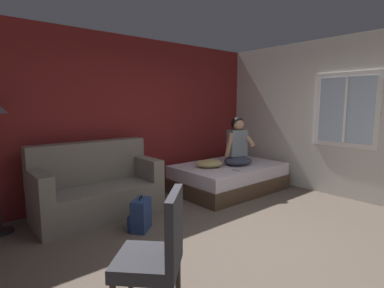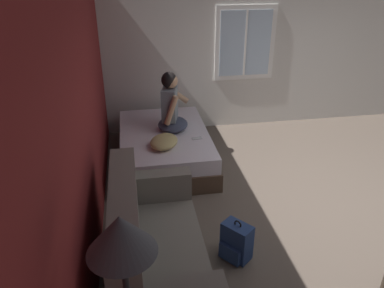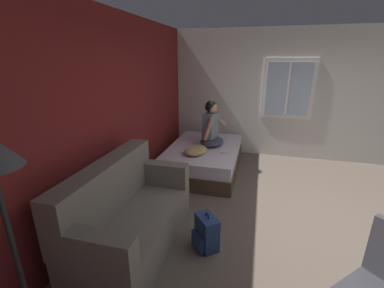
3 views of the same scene
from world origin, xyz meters
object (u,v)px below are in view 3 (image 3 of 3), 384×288
Objects in this scene: person_seated at (211,128)px; backpack at (206,233)px; couch at (128,217)px; throw_pillow at (196,150)px; bed at (203,158)px; cell_phone at (224,153)px.

backpack is at bearing -170.38° from person_seated.
person_seated reaches higher than backpack.
couch reaches higher than throw_pillow.
couch is 0.90m from backpack.
person_seated reaches higher than throw_pillow.
person_seated is at bearing -54.61° from bed.
cell_phone is (-0.29, -0.44, 0.25)m from bed.
bed is 4.14× the size of throw_pillow.
couch is (-2.37, 0.35, 0.16)m from bed.
couch is 2.54m from person_seated.
backpack is (-2.25, -0.38, -0.64)m from person_seated.
throw_pillow is at bearing 162.58° from person_seated.
cell_phone is at bearing -140.46° from person_seated.
person_seated is 1.91× the size of backpack.
person_seated is 0.61m from cell_phone.
throw_pillow reaches higher than cell_phone.
backpack is 3.18× the size of cell_phone.
person_seated reaches higher than couch.
bed is 0.55m from throw_pillow.
person_seated is (2.46, -0.48, 0.44)m from couch.
throw_pillow is (1.92, -0.31, 0.16)m from couch.
backpack is at bearing -166.78° from bed.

